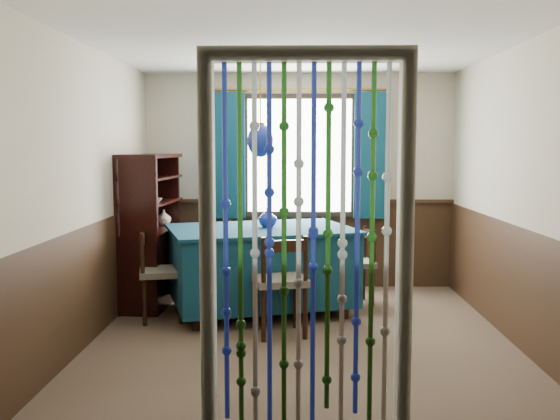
{
  "coord_description": "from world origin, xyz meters",
  "views": [
    {
      "loc": [
        -0.07,
        -5.32,
        1.65
      ],
      "look_at": [
        -0.2,
        0.55,
        1.06
      ],
      "focal_mm": 40.0,
      "sensor_mm": 36.0,
      "label": 1
    }
  ],
  "objects_px": {
    "chair_near": "(281,282)",
    "chair_right": "(357,263)",
    "vase_table": "(268,218)",
    "vase_sideboard": "(164,216)",
    "chair_far": "(246,256)",
    "bowl_shelf": "(152,200)",
    "dining_table": "(261,264)",
    "sideboard": "(152,250)",
    "pendant_lamp": "(261,140)",
    "chair_left": "(159,273)"
  },
  "relations": [
    {
      "from": "chair_near",
      "to": "chair_far",
      "type": "xyz_separation_m",
      "value": [
        -0.42,
        1.48,
        -0.03
      ]
    },
    {
      "from": "dining_table",
      "to": "pendant_lamp",
      "type": "relative_size",
      "value": 2.16
    },
    {
      "from": "dining_table",
      "to": "vase_sideboard",
      "type": "xyz_separation_m",
      "value": [
        -1.12,
        0.73,
        0.39
      ]
    },
    {
      "from": "chair_far",
      "to": "chair_right",
      "type": "height_order",
      "value": "chair_far"
    },
    {
      "from": "chair_far",
      "to": "dining_table",
      "type": "bearing_deg",
      "value": 95.08
    },
    {
      "from": "sideboard",
      "to": "vase_table",
      "type": "height_order",
      "value": "sideboard"
    },
    {
      "from": "sideboard",
      "to": "vase_table",
      "type": "bearing_deg",
      "value": -11.72
    },
    {
      "from": "sideboard",
      "to": "pendant_lamp",
      "type": "height_order",
      "value": "pendant_lamp"
    },
    {
      "from": "sideboard",
      "to": "chair_right",
      "type": "bearing_deg",
      "value": 2.61
    },
    {
      "from": "chair_far",
      "to": "pendant_lamp",
      "type": "xyz_separation_m",
      "value": [
        0.21,
        -0.7,
        1.27
      ]
    },
    {
      "from": "sideboard",
      "to": "bowl_shelf",
      "type": "distance_m",
      "value": 0.59
    },
    {
      "from": "chair_right",
      "to": "vase_sideboard",
      "type": "height_order",
      "value": "vase_sideboard"
    },
    {
      "from": "sideboard",
      "to": "bowl_shelf",
      "type": "relative_size",
      "value": 7.07
    },
    {
      "from": "sideboard",
      "to": "vase_sideboard",
      "type": "bearing_deg",
      "value": 83.41
    },
    {
      "from": "chair_far",
      "to": "bowl_shelf",
      "type": "distance_m",
      "value": 1.24
    },
    {
      "from": "chair_right",
      "to": "vase_table",
      "type": "xyz_separation_m",
      "value": [
        -0.93,
        -0.3,
        0.51
      ]
    },
    {
      "from": "chair_right",
      "to": "vase_sideboard",
      "type": "bearing_deg",
      "value": 69.53
    },
    {
      "from": "pendant_lamp",
      "to": "bowl_shelf",
      "type": "height_order",
      "value": "pendant_lamp"
    },
    {
      "from": "chair_near",
      "to": "pendant_lamp",
      "type": "distance_m",
      "value": 1.48
    },
    {
      "from": "vase_table",
      "to": "vase_sideboard",
      "type": "relative_size",
      "value": 0.94
    },
    {
      "from": "chair_left",
      "to": "vase_sideboard",
      "type": "height_order",
      "value": "vase_sideboard"
    },
    {
      "from": "pendant_lamp",
      "to": "vase_sideboard",
      "type": "height_order",
      "value": "pendant_lamp"
    },
    {
      "from": "dining_table",
      "to": "vase_table",
      "type": "height_order",
      "value": "vase_table"
    },
    {
      "from": "dining_table",
      "to": "chair_right",
      "type": "distance_m",
      "value": 1.06
    },
    {
      "from": "sideboard",
      "to": "bowl_shelf",
      "type": "height_order",
      "value": "sideboard"
    },
    {
      "from": "dining_table",
      "to": "chair_near",
      "type": "bearing_deg",
      "value": -91.99
    },
    {
      "from": "vase_table",
      "to": "chair_left",
      "type": "bearing_deg",
      "value": -160.46
    },
    {
      "from": "chair_near",
      "to": "bowl_shelf",
      "type": "distance_m",
      "value": 1.76
    },
    {
      "from": "pendant_lamp",
      "to": "bowl_shelf",
      "type": "relative_size",
      "value": 4.25
    },
    {
      "from": "sideboard",
      "to": "bowl_shelf",
      "type": "xyz_separation_m",
      "value": [
        0.06,
        -0.21,
        0.55
      ]
    },
    {
      "from": "sideboard",
      "to": "chair_near",
      "type": "bearing_deg",
      "value": -36.7
    },
    {
      "from": "pendant_lamp",
      "to": "bowl_shelf",
      "type": "bearing_deg",
      "value": 170.74
    },
    {
      "from": "sideboard",
      "to": "vase_sideboard",
      "type": "distance_m",
      "value": 0.47
    },
    {
      "from": "sideboard",
      "to": "vase_sideboard",
      "type": "relative_size",
      "value": 8.46
    },
    {
      "from": "dining_table",
      "to": "chair_right",
      "type": "bearing_deg",
      "value": 2.58
    },
    {
      "from": "chair_left",
      "to": "vase_sideboard",
      "type": "bearing_deg",
      "value": 175.85
    },
    {
      "from": "chair_right",
      "to": "vase_table",
      "type": "bearing_deg",
      "value": 97.62
    },
    {
      "from": "sideboard",
      "to": "vase_table",
      "type": "xyz_separation_m",
      "value": [
        1.25,
        -0.34,
        0.38
      ]
    },
    {
      "from": "dining_table",
      "to": "vase_table",
      "type": "bearing_deg",
      "value": 22.22
    },
    {
      "from": "chair_near",
      "to": "chair_right",
      "type": "height_order",
      "value": "chair_near"
    },
    {
      "from": "chair_left",
      "to": "chair_right",
      "type": "xyz_separation_m",
      "value": [
        1.95,
        0.67,
        -0.03
      ]
    },
    {
      "from": "bowl_shelf",
      "to": "vase_sideboard",
      "type": "xyz_separation_m",
      "value": [
        0.0,
        0.55,
        -0.23
      ]
    },
    {
      "from": "chair_left",
      "to": "pendant_lamp",
      "type": "distance_m",
      "value": 1.61
    },
    {
      "from": "chair_left",
      "to": "bowl_shelf",
      "type": "height_order",
      "value": "bowl_shelf"
    },
    {
      "from": "chair_near",
      "to": "chair_right",
      "type": "relative_size",
      "value": 1.12
    },
    {
      "from": "bowl_shelf",
      "to": "chair_right",
      "type": "bearing_deg",
      "value": 4.79
    },
    {
      "from": "chair_near",
      "to": "chair_right",
      "type": "xyz_separation_m",
      "value": [
        0.78,
        1.14,
        -0.05
      ]
    },
    {
      "from": "dining_table",
      "to": "bowl_shelf",
      "type": "relative_size",
      "value": 9.19
    },
    {
      "from": "chair_near",
      "to": "vase_sideboard",
      "type": "relative_size",
      "value": 4.82
    },
    {
      "from": "dining_table",
      "to": "chair_right",
      "type": "xyz_separation_m",
      "value": [
        0.99,
        0.36,
        -0.06
      ]
    }
  ]
}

